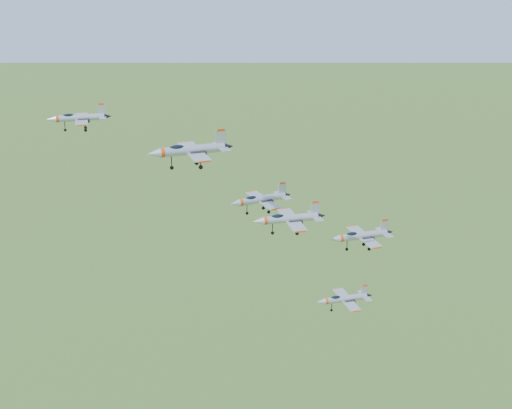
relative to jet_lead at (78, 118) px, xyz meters
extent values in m
cylinder|color=#9CA0A8|center=(0.32, 0.00, -0.03)|extent=(7.93, 1.15, 1.14)
cone|color=#9CA0A8|center=(-4.44, 0.01, -0.03)|extent=(1.59, 1.15, 1.14)
cone|color=black|center=(4.89, -0.01, -0.03)|extent=(1.23, 0.97, 0.97)
ellipsoid|color=black|center=(-1.62, 0.00, 0.40)|extent=(1.94, 0.83, 0.73)
cube|color=#9CA0A8|center=(0.49, -2.47, -0.25)|extent=(2.03, 3.88, 0.12)
cube|color=#9CA0A8|center=(0.49, 2.46, -0.25)|extent=(2.03, 3.88, 0.12)
cube|color=#9CA0A8|center=(3.93, 0.00, 1.16)|extent=(1.32, 0.11, 1.85)
cube|color=#C4400D|center=(3.93, 0.00, 2.13)|extent=(0.97, 0.12, 0.31)
cylinder|color=#9CA0A8|center=(16.95, -15.74, -2.37)|extent=(10.23, 2.55, 1.46)
cone|color=#9CA0A8|center=(10.90, -16.40, -2.37)|extent=(2.17, 1.67, 1.46)
cone|color=black|center=(22.77, -15.11, -2.37)|extent=(1.70, 1.41, 1.24)
ellipsoid|color=black|center=(14.49, -16.01, -1.81)|extent=(2.58, 1.31, 0.93)
cube|color=#9CA0A8|center=(17.51, -18.85, -2.65)|extent=(3.11, 5.21, 0.16)
cube|color=#9CA0A8|center=(16.83, -12.58, -2.65)|extent=(3.11, 5.21, 0.16)
cube|color=#9CA0A8|center=(21.54, -15.24, -0.84)|extent=(1.69, 0.32, 2.37)
cube|color=#C4400D|center=(21.54, -15.24, 0.39)|extent=(1.25, 0.29, 0.39)
cylinder|color=#9CA0A8|center=(29.13, -28.73, -9.88)|extent=(8.11, 1.19, 1.17)
cone|color=#9CA0A8|center=(24.26, -28.74, -9.88)|extent=(1.62, 1.18, 1.17)
cone|color=black|center=(33.81, -28.72, -9.88)|extent=(1.26, 1.00, 1.00)
ellipsoid|color=black|center=(27.14, -28.73, -9.44)|extent=(1.98, 0.85, 0.74)
cube|color=#9CA0A8|center=(29.31, -31.25, -10.11)|extent=(2.08, 3.97, 0.13)
cube|color=#9CA0A8|center=(29.30, -26.21, -10.11)|extent=(2.08, 3.97, 0.13)
cube|color=#9CA0A8|center=(32.82, -28.72, -8.67)|extent=(1.35, 0.11, 1.89)
cube|color=#C4400D|center=(32.82, -28.72, -7.68)|extent=(0.99, 0.13, 0.32)
cylinder|color=#9CA0A8|center=(30.67, -5.05, -15.35)|extent=(9.00, 3.19, 1.29)
cone|color=#9CA0A8|center=(25.43, -6.21, -15.35)|extent=(2.02, 1.65, 1.29)
cone|color=black|center=(35.71, -3.93, -15.35)|extent=(1.59, 1.37, 1.10)
ellipsoid|color=black|center=(28.54, -5.53, -14.87)|extent=(2.33, 1.38, 0.82)
cube|color=#9CA0A8|center=(31.46, -7.72, -15.60)|extent=(3.18, 4.76, 0.14)
cube|color=#9CA0A8|center=(30.26, -2.30, -15.60)|extent=(3.18, 4.76, 0.14)
cube|color=#9CA0A8|center=(34.64, -4.17, -14.01)|extent=(1.48, 0.44, 2.09)
cube|color=#C4400D|center=(34.64, -4.17, -12.92)|extent=(1.10, 0.37, 0.35)
cylinder|color=#9CA0A8|center=(42.63, -23.63, -15.97)|extent=(8.18, 1.78, 1.17)
cone|color=#9CA0A8|center=(37.78, -24.00, -15.97)|extent=(1.71, 1.29, 1.17)
cone|color=black|center=(47.30, -23.28, -15.97)|extent=(1.33, 1.09, 1.00)
ellipsoid|color=black|center=(40.65, -23.78, -15.52)|extent=(2.04, 0.99, 0.74)
cube|color=#9CA0A8|center=(43.00, -26.13, -16.19)|extent=(2.37, 4.11, 0.13)
cube|color=#9CA0A8|center=(42.62, -21.10, -16.19)|extent=(2.37, 4.11, 0.13)
cube|color=#9CA0A8|center=(46.32, -23.35, -14.75)|extent=(1.36, 0.21, 1.89)
cube|color=#C4400D|center=(46.32, -23.35, -13.76)|extent=(1.00, 0.20, 0.32)
cylinder|color=#9CA0A8|center=(44.55, -12.57, -33.12)|extent=(8.06, 1.45, 1.16)
cone|color=#9CA0A8|center=(39.74, -12.74, -33.12)|extent=(1.65, 1.22, 1.16)
cone|color=black|center=(49.18, -12.40, -33.12)|extent=(1.28, 1.03, 0.99)
ellipsoid|color=black|center=(42.59, -12.64, -32.69)|extent=(1.99, 0.90, 0.74)
cube|color=#9CA0A8|center=(44.82, -15.06, -33.35)|extent=(2.19, 4.00, 0.12)
cube|color=#9CA0A8|center=(44.64, -10.06, -33.35)|extent=(2.19, 4.00, 0.12)
cube|color=#9CA0A8|center=(48.20, -12.44, -31.92)|extent=(1.34, 0.15, 1.87)
cube|color=#C4400D|center=(48.20, -12.44, -30.94)|extent=(0.99, 0.16, 0.31)
camera|label=1|loc=(2.11, -121.16, 27.90)|focal=50.00mm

